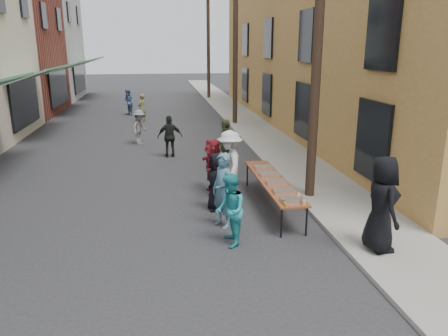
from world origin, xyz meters
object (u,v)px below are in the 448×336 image
object	(u,v)px
utility_pole_near	(318,31)
serving_table	(273,182)
guest_front_a	(216,182)
guest_front_c	(230,210)
utility_pole_mid	(235,38)
catering_tray_sausage	(292,200)
server	(382,204)
utility_pole_far	(208,41)

from	to	relation	value
utility_pole_near	serving_table	xyz separation A→B (m)	(-1.22, -0.54, -3.79)
utility_pole_near	serving_table	world-z (taller)	utility_pole_near
guest_front_a	guest_front_c	size ratio (longest dim) A/B	0.96
utility_pole_mid	catering_tray_sausage	world-z (taller)	utility_pole_mid
utility_pole_near	guest_front_a	world-z (taller)	utility_pole_near
utility_pole_near	server	distance (m)	4.87
server	serving_table	bearing A→B (deg)	27.48
catering_tray_sausage	guest_front_a	size ratio (longest dim) A/B	0.33
utility_pole_far	serving_table	xyz separation A→B (m)	(-1.22, -24.54, -3.79)
server	utility_pole_far	bearing A→B (deg)	1.45
utility_pole_far	guest_front_a	xyz separation A→B (m)	(-2.70, -24.48, -3.74)
utility_pole_near	utility_pole_far	world-z (taller)	same
serving_table	guest_front_c	xyz separation A→B (m)	(-1.48, -2.06, 0.08)
utility_pole_far	server	size ratio (longest dim) A/B	4.56
catering_tray_sausage	guest_front_c	xyz separation A→B (m)	(-1.48, -0.41, -0.00)
catering_tray_sausage	server	world-z (taller)	server
guest_front_c	server	xyz separation A→B (m)	(2.94, -0.86, 0.30)
catering_tray_sausage	guest_front_c	world-z (taller)	guest_front_c
catering_tray_sausage	server	xyz separation A→B (m)	(1.46, -1.28, 0.30)
catering_tray_sausage	guest_front_c	bearing A→B (deg)	-164.37
utility_pole_far	serving_table	size ratio (longest dim) A/B	2.25
catering_tray_sausage	server	distance (m)	1.96
utility_pole_mid	server	xyz separation A→B (m)	(0.24, -15.46, -3.41)
serving_table	server	distance (m)	3.29
utility_pole_near	utility_pole_mid	size ratio (longest dim) A/B	1.00
utility_pole_near	server	bearing A→B (deg)	-85.98
utility_pole_far	guest_front_c	world-z (taller)	utility_pole_far
catering_tray_sausage	utility_pole_near	bearing A→B (deg)	60.90
serving_table	catering_tray_sausage	xyz separation A→B (m)	(0.00, -1.65, 0.08)
utility_pole_far	serving_table	world-z (taller)	utility_pole_far
utility_pole_mid	catering_tray_sausage	distance (m)	14.72
guest_front_c	guest_front_a	bearing A→B (deg)	-178.70
guest_front_a	server	distance (m)	4.20
utility_pole_mid	server	bearing A→B (deg)	-89.10
utility_pole_near	guest_front_c	xyz separation A→B (m)	(-2.70, -2.60, -3.71)
utility_pole_near	catering_tray_sausage	bearing A→B (deg)	-119.10
serving_table	guest_front_c	size ratio (longest dim) A/B	2.53
serving_table	guest_front_a	bearing A→B (deg)	177.80
serving_table	guest_front_a	size ratio (longest dim) A/B	2.63
utility_pole_far	guest_front_c	xyz separation A→B (m)	(-2.70, -26.60, -3.71)
utility_pole_near	guest_front_c	distance (m)	5.28
utility_pole_mid	serving_table	size ratio (longest dim) A/B	2.25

